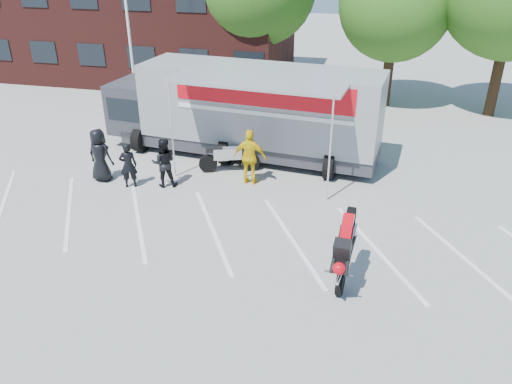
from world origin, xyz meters
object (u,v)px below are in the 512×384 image
at_px(spectator_leather_a, 100,155).
at_px(spectator_hivis, 250,157).
at_px(transporter_truck, 248,155).
at_px(spectator_leather_c, 164,163).
at_px(tree_mid, 396,4).
at_px(parked_motorcycle, 230,171).
at_px(spectator_leather_b, 128,165).
at_px(flagpole, 132,7).
at_px(stunt_bike_rider, 344,277).

xyz_separation_m(spectator_leather_a, spectator_hivis, (5.19, 0.98, 0.04)).
xyz_separation_m(transporter_truck, spectator_leather_c, (-2.10, -3.37, 0.87)).
distance_m(tree_mid, spectator_hivis, 12.26).
bearing_deg(transporter_truck, parked_motorcycle, -93.17).
xyz_separation_m(transporter_truck, spectator_hivis, (0.73, -2.48, 0.99)).
height_order(spectator_leather_b, spectator_leather_c, spectator_leather_c).
bearing_deg(transporter_truck, spectator_hivis, -67.82).
distance_m(spectator_leather_a, spectator_leather_b, 1.24).
bearing_deg(parked_motorcycle, tree_mid, -47.69).
height_order(flagpole, parked_motorcycle, flagpole).
distance_m(flagpole, spectator_leather_a, 8.00).
relative_size(parked_motorcycle, spectator_leather_a, 1.20).
bearing_deg(spectator_leather_a, parked_motorcycle, -148.24).
bearing_deg(transporter_truck, stunt_bike_rider, -52.71).
relative_size(stunt_bike_rider, spectator_hivis, 1.09).
height_order(spectator_leather_a, spectator_hivis, spectator_hivis).
relative_size(transporter_truck, spectator_hivis, 5.58).
bearing_deg(tree_mid, spectator_leather_b, -125.31).
bearing_deg(parked_motorcycle, spectator_leather_b, 105.55).
xyz_separation_m(flagpole, stunt_bike_rider, (10.46, -10.46, -5.05)).
relative_size(transporter_truck, spectator_leather_c, 6.37).
xyz_separation_m(tree_mid, spectator_leather_b, (-8.46, -11.95, -4.14)).
bearing_deg(spectator_hivis, parked_motorcycle, -38.61).
bearing_deg(parked_motorcycle, spectator_leather_a, 94.23).
height_order(stunt_bike_rider, spectator_leather_c, spectator_leather_c).
height_order(parked_motorcycle, spectator_leather_c, spectator_leather_c).
bearing_deg(spectator_leather_b, spectator_hivis, 174.47).
bearing_deg(flagpole, spectator_leather_a, -76.68).
relative_size(spectator_leather_b, spectator_hivis, 0.81).
xyz_separation_m(transporter_truck, stunt_bike_rider, (4.42, -7.24, 0.00)).
bearing_deg(flagpole, spectator_leather_c, -59.14).
relative_size(stunt_bike_rider, spectator_leather_a, 1.13).
bearing_deg(spectator_leather_a, tree_mid, -120.84).
bearing_deg(spectator_hivis, stunt_bike_rider, 128.05).
xyz_separation_m(parked_motorcycle, spectator_leather_c, (-1.84, -1.69, 0.87)).
distance_m(tree_mid, spectator_leather_b, 15.22).
height_order(flagpole, transporter_truck, flagpole).
bearing_deg(tree_mid, parked_motorcycle, -118.91).
bearing_deg(transporter_truck, spectator_leather_c, -116.07).
distance_m(flagpole, tree_mid, 12.31).
xyz_separation_m(tree_mid, spectator_hivis, (-4.48, -10.70, -3.95)).
bearing_deg(stunt_bike_rider, tree_mid, 91.61).
height_order(transporter_truck, spectator_leather_a, spectator_leather_a).
height_order(flagpole, spectator_leather_c, flagpole).
height_order(flagpole, stunt_bike_rider, flagpole).
distance_m(flagpole, parked_motorcycle, 9.11).
relative_size(stunt_bike_rider, spectator_leather_b, 1.34).
distance_m(transporter_truck, spectator_hivis, 2.77).
height_order(parked_motorcycle, spectator_leather_b, spectator_leather_b).
xyz_separation_m(flagpole, spectator_hivis, (6.77, -5.70, -4.06)).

